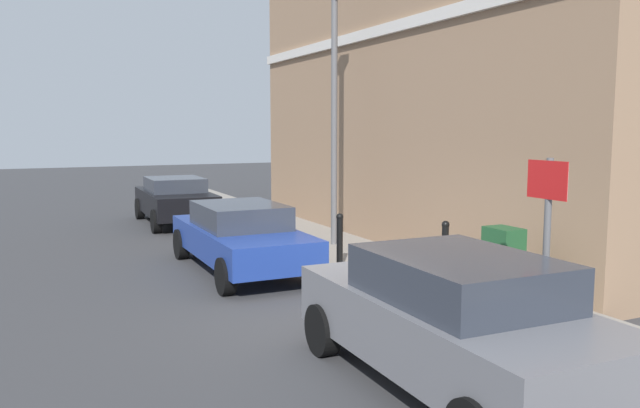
{
  "coord_description": "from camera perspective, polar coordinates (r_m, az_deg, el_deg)",
  "views": [
    {
      "loc": [
        -4.2,
        -8.16,
        2.79
      ],
      "look_at": [
        1.46,
        3.73,
        1.2
      ],
      "focal_mm": 35.47,
      "sensor_mm": 36.0,
      "label": 1
    }
  ],
  "objects": [
    {
      "name": "ground",
      "position": [
        9.59,
        1.72,
        -10.03
      ],
      "size": [
        80.0,
        80.0,
        0.0
      ],
      "primitive_type": "plane",
      "color": "#38383A"
    },
    {
      "name": "bollard_far_kerb",
      "position": [
        11.98,
        1.79,
        -3.13
      ],
      "size": [
        0.14,
        0.14,
        1.04
      ],
      "color": "black",
      "rests_on": "sidewalk"
    },
    {
      "name": "sidewalk",
      "position": [
        15.72,
        -1.52,
        -3.06
      ],
      "size": [
        2.24,
        30.0,
        0.15
      ],
      "primitive_type": "cube",
      "color": "gray",
      "rests_on": "ground"
    },
    {
      "name": "street_sign",
      "position": [
        7.7,
        19.77,
        -1.93
      ],
      "size": [
        0.08,
        0.6,
        2.3
      ],
      "color": "#59595B",
      "rests_on": "sidewalk"
    },
    {
      "name": "car_black",
      "position": [
        18.86,
        -12.93,
        0.41
      ],
      "size": [
        1.91,
        4.04,
        1.36
      ],
      "rotation": [
        0.0,
        0.0,
        1.55
      ],
      "color": "black",
      "rests_on": "ground"
    },
    {
      "name": "car_grey",
      "position": [
        6.94,
        11.9,
        -10.09
      ],
      "size": [
        1.91,
        4.1,
        1.49
      ],
      "rotation": [
        0.0,
        0.0,
        1.55
      ],
      "color": "slate",
      "rests_on": "ground"
    },
    {
      "name": "corner_building",
      "position": [
        16.87,
        15.77,
        10.3
      ],
      "size": [
        7.4,
        13.1,
        7.74
      ],
      "color": "#937256",
      "rests_on": "ground"
    },
    {
      "name": "lamppost",
      "position": [
        14.24,
        1.3,
        8.95
      ],
      "size": [
        0.2,
        0.44,
        5.72
      ],
      "color": "#59595B",
      "rests_on": "sidewalk"
    },
    {
      "name": "bollard_near_cabinet",
      "position": [
        11.24,
        11.22,
        -3.93
      ],
      "size": [
        0.14,
        0.14,
        1.04
      ],
      "color": "black",
      "rests_on": "sidewalk"
    },
    {
      "name": "utility_cabinet",
      "position": [
        9.99,
        16.15,
        -5.56
      ],
      "size": [
        0.46,
        0.61,
        1.15
      ],
      "color": "#1E4C28",
      "rests_on": "sidewalk"
    },
    {
      "name": "car_blue",
      "position": [
        12.45,
        -7.17,
        -2.84
      ],
      "size": [
        1.85,
        4.37,
        1.32
      ],
      "rotation": [
        0.0,
        0.0,
        1.57
      ],
      "color": "navy",
      "rests_on": "ground"
    }
  ]
}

